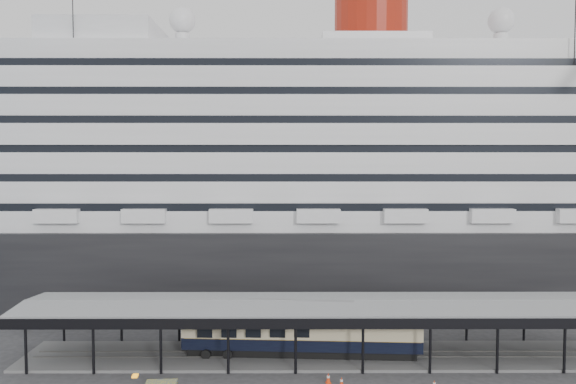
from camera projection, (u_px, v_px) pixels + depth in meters
name	position (u px, v px, depth m)	size (l,w,h in m)	color
ground	(330.00, 378.00, 47.27)	(200.00, 200.00, 0.00)	#323234
cruise_ship	(313.00, 161.00, 78.26)	(130.00, 30.00, 43.90)	black
platform_canopy	(326.00, 332.00, 52.14)	(56.00, 9.18, 5.30)	slate
pullman_carriage	(301.00, 329.00, 52.11)	(22.10, 4.18, 21.57)	black
traffic_cone_left	(328.00, 378.00, 46.11)	(0.49, 0.49, 0.84)	#F73A0D
traffic_cone_mid	(341.00, 382.00, 45.40)	(0.53, 0.53, 0.78)	red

